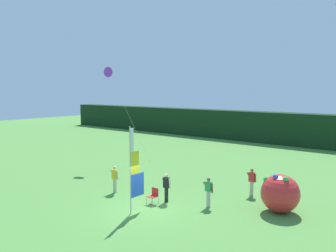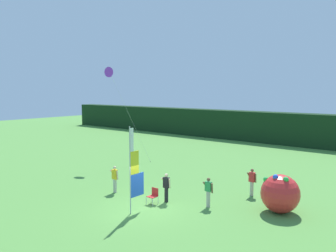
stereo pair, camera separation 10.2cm
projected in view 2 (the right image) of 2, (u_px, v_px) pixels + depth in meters
The scene contains 10 objects.
ground_plane at pixel (145, 209), 18.29m from camera, with size 120.00×120.00×0.00m, color #518E3D.
distant_treeline at pixel (305, 130), 38.62m from camera, with size 80.00×2.40×3.75m, color black.
banner_flag at pixel (134, 171), 17.59m from camera, with size 0.06×1.03×4.59m.
person_near_banner at pixel (166, 187), 19.40m from camera, with size 0.55×0.48×1.67m.
person_mid_field at pixel (208, 191), 18.55m from camera, with size 0.55×0.48×1.65m.
person_far_left at pixel (252, 181), 20.53m from camera, with size 0.55×0.48×1.68m.
person_far_right at pixel (115, 178), 21.20m from camera, with size 0.55×0.48×1.69m.
inflatable_balloon at pixel (280, 194), 17.70m from camera, with size 2.02×2.02×2.09m.
folding_chair at pixel (153, 195), 19.14m from camera, with size 0.51×0.51×0.89m.
kite_purple_delta_2 at pixel (110, 72), 29.38m from camera, with size 3.13×2.62×8.43m.
Camera 2 is at (12.20, -12.91, 6.42)m, focal length 36.14 mm.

